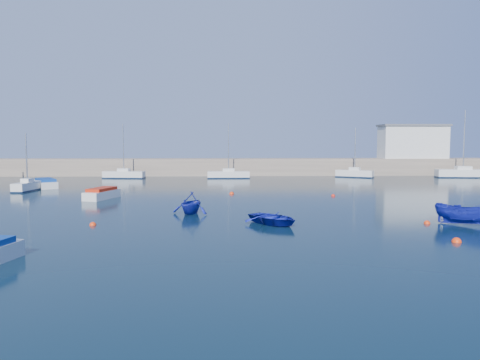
{
  "coord_description": "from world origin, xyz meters",
  "views": [
    {
      "loc": [
        0.21,
        -26.67,
        5.25
      ],
      "look_at": [
        1.79,
        17.42,
        1.6
      ],
      "focal_mm": 35.0,
      "sensor_mm": 36.0,
      "label": 1
    }
  ],
  "objects_px": {
    "sailboat_3": "(28,186)",
    "motorboat_1": "(102,194)",
    "sailboat_6": "(229,174)",
    "dinghy_left": "(191,203)",
    "sailboat_8": "(463,173)",
    "motorboat_2": "(46,183)",
    "sailboat_5": "(124,174)",
    "sailboat_7": "(355,173)",
    "dinghy_center": "(273,218)",
    "dinghy_right": "(465,214)",
    "harbor_office": "(413,142)"
  },
  "relations": [
    {
      "from": "sailboat_3",
      "to": "dinghy_center",
      "type": "xyz_separation_m",
      "value": [
        23.93,
        -20.88,
        -0.15
      ]
    },
    {
      "from": "sailboat_5",
      "to": "sailboat_6",
      "type": "height_order",
      "value": "sailboat_6"
    },
    {
      "from": "harbor_office",
      "to": "motorboat_2",
      "type": "bearing_deg",
      "value": -159.31
    },
    {
      "from": "motorboat_1",
      "to": "motorboat_2",
      "type": "height_order",
      "value": "motorboat_2"
    },
    {
      "from": "motorboat_1",
      "to": "dinghy_right",
      "type": "height_order",
      "value": "dinghy_right"
    },
    {
      "from": "dinghy_right",
      "to": "sailboat_6",
      "type": "bearing_deg",
      "value": 58.43
    },
    {
      "from": "sailboat_8",
      "to": "motorboat_1",
      "type": "height_order",
      "value": "sailboat_8"
    },
    {
      "from": "sailboat_3",
      "to": "dinghy_right",
      "type": "height_order",
      "value": "sailboat_3"
    },
    {
      "from": "motorboat_1",
      "to": "dinghy_center",
      "type": "height_order",
      "value": "motorboat_1"
    },
    {
      "from": "dinghy_left",
      "to": "sailboat_8",
      "type": "bearing_deg",
      "value": 60.1
    },
    {
      "from": "sailboat_3",
      "to": "motorboat_2",
      "type": "distance_m",
      "value": 3.71
    },
    {
      "from": "sailboat_3",
      "to": "motorboat_2",
      "type": "bearing_deg",
      "value": 87.85
    },
    {
      "from": "sailboat_3",
      "to": "sailboat_5",
      "type": "distance_m",
      "value": 18.16
    },
    {
      "from": "harbor_office",
      "to": "sailboat_8",
      "type": "xyz_separation_m",
      "value": [
        5.11,
        -6.0,
        -4.44
      ]
    },
    {
      "from": "sailboat_5",
      "to": "dinghy_left",
      "type": "xyz_separation_m",
      "value": [
        11.82,
        -33.22,
        0.23
      ]
    },
    {
      "from": "sailboat_5",
      "to": "motorboat_1",
      "type": "height_order",
      "value": "sailboat_5"
    },
    {
      "from": "sailboat_3",
      "to": "motorboat_1",
      "type": "bearing_deg",
      "value": -30.84
    },
    {
      "from": "sailboat_3",
      "to": "motorboat_2",
      "type": "xyz_separation_m",
      "value": [
        0.51,
        3.68,
        -0.05
      ]
    },
    {
      "from": "sailboat_5",
      "to": "dinghy_center",
      "type": "relative_size",
      "value": 2.08
    },
    {
      "from": "harbor_office",
      "to": "motorboat_1",
      "type": "relative_size",
      "value": 2.25
    },
    {
      "from": "sailboat_6",
      "to": "dinghy_center",
      "type": "xyz_separation_m",
      "value": [
        2.42,
        -37.31,
        -0.18
      ]
    },
    {
      "from": "sailboat_5",
      "to": "sailboat_6",
      "type": "distance_m",
      "value": 14.93
    },
    {
      "from": "sailboat_5",
      "to": "dinghy_left",
      "type": "relative_size",
      "value": 2.56
    },
    {
      "from": "sailboat_3",
      "to": "sailboat_7",
      "type": "xyz_separation_m",
      "value": [
        40.0,
        17.53,
        0.06
      ]
    },
    {
      "from": "harbor_office",
      "to": "sailboat_5",
      "type": "height_order",
      "value": "sailboat_5"
    },
    {
      "from": "harbor_office",
      "to": "motorboat_2",
      "type": "height_order",
      "value": "harbor_office"
    },
    {
      "from": "sailboat_6",
      "to": "motorboat_1",
      "type": "distance_m",
      "value": 26.4
    },
    {
      "from": "dinghy_center",
      "to": "harbor_office",
      "type": "bearing_deg",
      "value": 19.08
    },
    {
      "from": "dinghy_right",
      "to": "harbor_office",
      "type": "bearing_deg",
      "value": 19.41
    },
    {
      "from": "dinghy_center",
      "to": "dinghy_left",
      "type": "bearing_deg",
      "value": 100.89
    },
    {
      "from": "sailboat_8",
      "to": "sailboat_3",
      "type": "bearing_deg",
      "value": 113.81
    },
    {
      "from": "dinghy_center",
      "to": "dinghy_left",
      "type": "height_order",
      "value": "dinghy_left"
    },
    {
      "from": "sailboat_3",
      "to": "dinghy_right",
      "type": "relative_size",
      "value": 1.68
    },
    {
      "from": "sailboat_6",
      "to": "dinghy_right",
      "type": "bearing_deg",
      "value": -159.92
    },
    {
      "from": "harbor_office",
      "to": "sailboat_6",
      "type": "height_order",
      "value": "sailboat_6"
    },
    {
      "from": "sailboat_6",
      "to": "dinghy_left",
      "type": "bearing_deg",
      "value": 173.98
    },
    {
      "from": "sailboat_7",
      "to": "sailboat_5",
      "type": "bearing_deg",
      "value": 121.76
    },
    {
      "from": "sailboat_8",
      "to": "motorboat_2",
      "type": "relative_size",
      "value": 1.87
    },
    {
      "from": "sailboat_8",
      "to": "motorboat_2",
      "type": "height_order",
      "value": "sailboat_8"
    },
    {
      "from": "sailboat_5",
      "to": "motorboat_2",
      "type": "relative_size",
      "value": 1.48
    },
    {
      "from": "sailboat_8",
      "to": "sailboat_5",
      "type": "bearing_deg",
      "value": 96.82
    },
    {
      "from": "sailboat_7",
      "to": "dinghy_right",
      "type": "xyz_separation_m",
      "value": [
        -4.11,
        -39.2,
        0.11
      ]
    },
    {
      "from": "sailboat_3",
      "to": "sailboat_6",
      "type": "distance_m",
      "value": 27.07
    },
    {
      "from": "dinghy_right",
      "to": "sailboat_5",
      "type": "bearing_deg",
      "value": 74.96
    },
    {
      "from": "sailboat_5",
      "to": "sailboat_8",
      "type": "height_order",
      "value": "sailboat_8"
    },
    {
      "from": "sailboat_6",
      "to": "motorboat_1",
      "type": "xyz_separation_m",
      "value": [
        -11.87,
        -23.59,
        -0.07
      ]
    },
    {
      "from": "sailboat_3",
      "to": "motorboat_1",
      "type": "xyz_separation_m",
      "value": [
        9.64,
        -7.15,
        -0.05
      ]
    },
    {
      "from": "sailboat_5",
      "to": "motorboat_2",
      "type": "height_order",
      "value": "sailboat_5"
    },
    {
      "from": "motorboat_1",
      "to": "dinghy_center",
      "type": "relative_size",
      "value": 1.2
    },
    {
      "from": "motorboat_2",
      "to": "dinghy_center",
      "type": "height_order",
      "value": "motorboat_2"
    }
  ]
}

